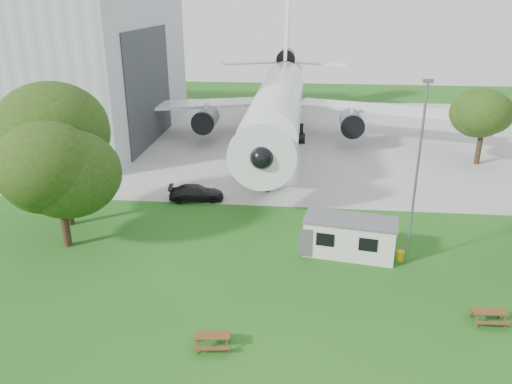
# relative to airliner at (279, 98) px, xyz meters

# --- Properties ---
(ground) EXTENTS (160.00, 160.00, 0.00)m
(ground) POSITION_rel_airliner_xyz_m (2.00, -35.86, -5.27)
(ground) COLOR #327223
(concrete_apron) EXTENTS (120.00, 46.00, 0.03)m
(concrete_apron) POSITION_rel_airliner_xyz_m (2.00, 2.14, -5.25)
(concrete_apron) COLOR #B7B7B2
(concrete_apron) RESTS_ON ground
(airliner) EXTENTS (46.36, 47.73, 17.69)m
(airliner) POSITION_rel_airliner_xyz_m (0.00, 0.00, 0.00)
(airliner) COLOR white
(airliner) RESTS_ON ground
(site_cabin) EXTENTS (6.93, 3.70, 2.62)m
(site_cabin) POSITION_rel_airliner_xyz_m (6.51, -28.70, -3.96)
(site_cabin) COLOR silver
(site_cabin) RESTS_ON ground
(picnic_west) EXTENTS (1.96, 1.70, 0.76)m
(picnic_west) POSITION_rel_airliner_xyz_m (-1.05, -39.37, -5.27)
(picnic_west) COLOR brown
(picnic_west) RESTS_ON ground
(picnic_east) EXTENTS (1.87, 1.58, 0.76)m
(picnic_east) POSITION_rel_airliner_xyz_m (13.48, -35.86, -5.27)
(picnic_east) COLOR brown
(picnic_east) RESTS_ON ground
(lamp_mast) EXTENTS (0.16, 0.16, 12.00)m
(lamp_mast) POSITION_rel_airliner_xyz_m (10.20, -29.66, 0.73)
(lamp_mast) COLOR slate
(lamp_mast) RESTS_ON ground
(tree_west_big) EXTENTS (8.71, 8.71, 11.90)m
(tree_west_big) POSITION_rel_airliner_xyz_m (-14.71, -25.96, 2.26)
(tree_west_big) COLOR #382619
(tree_west_big) RESTS_ON ground
(tree_west_small) EXTENTS (7.58, 7.58, 9.43)m
(tree_west_small) POSITION_rel_airliner_xyz_m (-13.30, -29.44, 0.37)
(tree_west_small) COLOR #382619
(tree_west_small) RESTS_ON ground
(tree_far_apron) EXTENTS (6.57, 6.57, 8.75)m
(tree_far_apron) POSITION_rel_airliner_xyz_m (21.44, -7.24, 0.18)
(tree_far_apron) COLOR #382619
(tree_far_apron) RESTS_ON ground
(car_apron_van) EXTENTS (4.93, 2.56, 1.37)m
(car_apron_van) POSITION_rel_airliner_xyz_m (-5.97, -20.19, -4.59)
(car_apron_van) COLOR black
(car_apron_van) RESTS_ON ground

